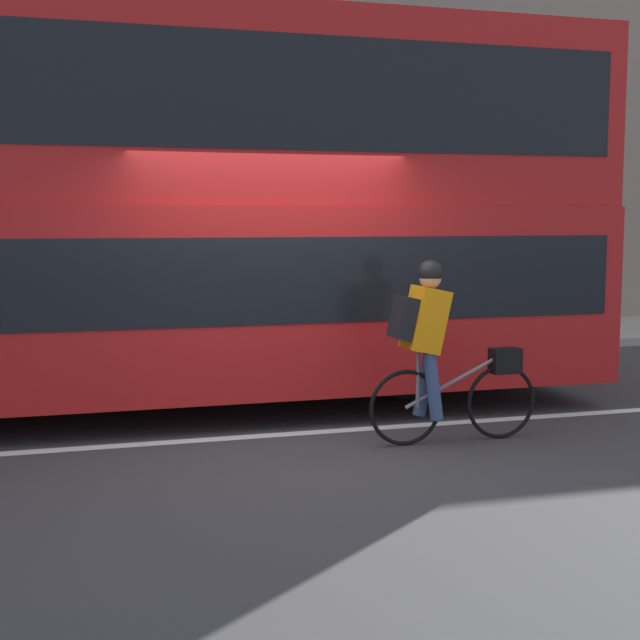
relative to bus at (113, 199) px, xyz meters
name	(u,v)px	position (x,y,z in m)	size (l,w,h in m)	color
ground_plane	(283,442)	(1.30, -1.57, -2.12)	(80.00, 80.00, 0.00)	#38383A
road_center_line	(276,435)	(1.30, -1.30, -2.12)	(50.00, 0.14, 0.01)	silver
sidewalk_curb	(193,347)	(1.30, 3.94, -2.06)	(60.00, 2.59, 0.12)	#A8A399
building_facade	(176,67)	(1.30, 5.38, 2.15)	(60.00, 0.30, 8.54)	gray
bus	(113,199)	(0.00, 0.00, 0.00)	(9.76, 2.45, 3.84)	black
cyclist_on_bike	(437,345)	(2.56, -1.96, -1.26)	(1.56, 0.32, 1.58)	black
trash_bin	(386,308)	(4.23, 3.81, -1.55)	(0.46, 0.46, 0.89)	#194C23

